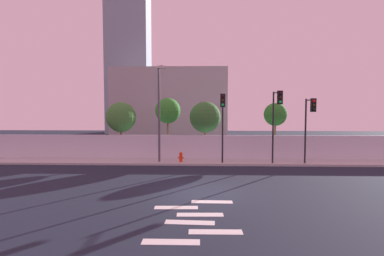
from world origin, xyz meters
name	(u,v)px	position (x,y,z in m)	size (l,w,h in m)	color
ground_plane	(202,192)	(0.00, 0.00, 0.00)	(80.00, 80.00, 0.00)	#1A1F2D
sidewalk	(203,162)	(0.00, 8.20, 0.07)	(36.00, 2.40, 0.15)	#ADADAD
perimeter_wall	(203,147)	(0.00, 9.49, 1.05)	(36.00, 0.18, 1.80)	silver
crosswalk_marking	(195,218)	(-0.28, -3.67, 0.00)	(3.34, 4.71, 0.01)	silver
traffic_light_left	(223,113)	(1.36, 6.85, 3.70)	(0.35, 1.57, 4.87)	black
traffic_light_center	(310,116)	(7.28, 6.82, 3.49)	(0.35, 1.59, 4.56)	black
traffic_light_right	(277,111)	(5.02, 6.75, 3.84)	(0.35, 1.79, 5.06)	black
street_lamp_curbside	(159,107)	(-3.11, 7.52, 4.15)	(0.82, 1.86, 6.79)	#4C4C51
fire_hydrant	(181,157)	(-1.59, 7.72, 0.54)	(0.44, 0.26, 0.73)	red
roadside_tree_leftmost	(121,117)	(-6.76, 10.94, 3.28)	(2.47, 2.47, 4.53)	brown
roadside_tree_midleft	(168,111)	(-2.89, 10.94, 3.81)	(2.08, 2.08, 4.87)	brown
roadside_tree_midright	(205,117)	(0.18, 10.94, 3.30)	(2.54, 2.54, 4.58)	brown
roadside_tree_rightmost	(275,115)	(5.87, 10.94, 3.51)	(1.86, 1.86, 4.46)	brown
low_building_distant	(170,105)	(-3.97, 23.49, 4.30)	(13.39, 6.00, 8.61)	#A0A0A0
tower_on_skyline	(128,41)	(-11.74, 35.49, 14.32)	(6.45, 5.00, 28.64)	gray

